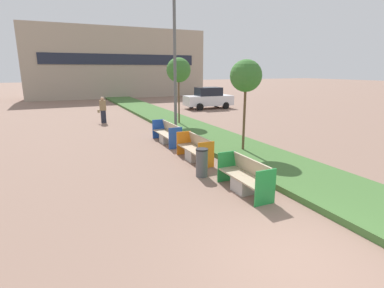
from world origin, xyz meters
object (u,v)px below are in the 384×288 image
bench_green_frame (245,179)px  pedestrian_walking (103,110)px  bench_orange_frame (195,151)px  litter_bin (202,163)px  street_lamp_post (175,61)px  sapling_tree_far (179,70)px  sapling_tree_near (246,76)px  bench_blue_frame (167,135)px  parked_car_distant (208,98)px

bench_green_frame → pedestrian_walking: bearing=98.0°
bench_orange_frame → pedestrian_walking: pedestrian_walking is taller
bench_green_frame → litter_bin: bearing=108.5°
street_lamp_post → sapling_tree_far: (1.59, 3.46, -0.41)m
sapling_tree_near → street_lamp_post: bearing=114.6°
litter_bin → sapling_tree_near: bearing=32.2°
bench_blue_frame → pedestrian_walking: size_ratio=1.41×
bench_orange_frame → street_lamp_post: bearing=80.1°
bench_orange_frame → street_lamp_post: (0.61, 3.52, 3.36)m
bench_blue_frame → sapling_tree_near: (2.20, -3.03, 2.73)m
parked_car_distant → street_lamp_post: bearing=-121.7°
bench_orange_frame → litter_bin: size_ratio=2.19×
bench_green_frame → parked_car_distant: 18.65m
litter_bin → bench_orange_frame: bearing=71.9°
bench_orange_frame → bench_blue_frame: 3.08m
bench_green_frame → bench_orange_frame: same height
bench_orange_frame → pedestrian_walking: 10.17m
bench_green_frame → litter_bin: (-0.55, 1.63, 0.10)m
bench_green_frame → sapling_tree_near: (2.20, 3.36, 2.74)m
bench_green_frame → bench_orange_frame: size_ratio=0.95×
street_lamp_post → bench_orange_frame: bearing=-99.9°
litter_bin → sapling_tree_far: size_ratio=0.23×
sapling_tree_near → parked_car_distant: (5.51, 13.61, -2.19)m
litter_bin → sapling_tree_near: sapling_tree_near is taller
litter_bin → pedestrian_walking: bearing=96.5°
bench_blue_frame → litter_bin: (-0.55, -4.76, 0.09)m
litter_bin → parked_car_distant: bearing=61.7°
street_lamp_post → sapling_tree_far: size_ratio=1.65×
bench_orange_frame → litter_bin: 1.77m
parked_car_distant → bench_blue_frame: bearing=-122.8°
bench_green_frame → litter_bin: size_ratio=2.08×
pedestrian_walking → bench_orange_frame: bearing=-79.4°
bench_green_frame → pedestrian_walking: pedestrian_walking is taller
bench_green_frame → bench_blue_frame: size_ratio=0.81×
sapling_tree_far → litter_bin: bearing=-107.6°
bench_orange_frame → parked_car_distant: (7.72, 13.66, 0.55)m
sapling_tree_far → bench_green_frame: bearing=-102.1°
bench_blue_frame → sapling_tree_far: size_ratio=0.59×
bench_orange_frame → parked_car_distant: parked_car_distant is taller
sapling_tree_far → parked_car_distant: 8.99m
bench_orange_frame → sapling_tree_far: size_ratio=0.50×
bench_green_frame → pedestrian_walking: 13.44m
bench_orange_frame → litter_bin: bench_orange_frame is taller
bench_orange_frame → sapling_tree_far: sapling_tree_far is taller
litter_bin → pedestrian_walking: 11.75m
bench_blue_frame → sapling_tree_near: bearing=-54.0°
pedestrian_walking → parked_car_distant: bearing=21.0°
street_lamp_post → sapling_tree_near: size_ratio=1.79×
sapling_tree_near → bench_blue_frame: bearing=126.0°
sapling_tree_far → parked_car_distant: (5.51, 6.68, -2.41)m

